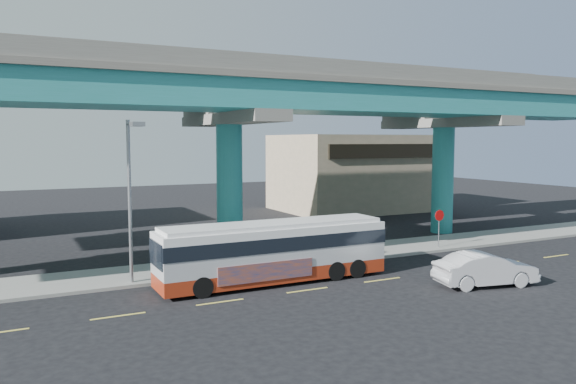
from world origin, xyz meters
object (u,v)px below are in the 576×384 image
sedan (486,269)px  street_lamp (132,178)px  transit_bus (274,249)px  stop_sign (439,221)px

sedan → street_lamp: 16.15m
transit_bus → street_lamp: (-5.96, 1.81, 3.37)m
stop_sign → transit_bus: bearing=-145.4°
transit_bus → stop_sign: size_ratio=4.83×
transit_bus → sedan: (8.15, -4.88, -0.77)m
transit_bus → street_lamp: bearing=163.1°
sedan → street_lamp: street_lamp is taller
street_lamp → stop_sign: 18.34m
street_lamp → stop_sign: street_lamp is taller
sedan → street_lamp: size_ratio=0.66×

